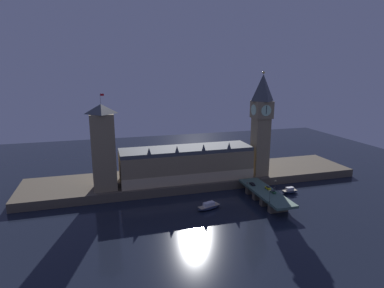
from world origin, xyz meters
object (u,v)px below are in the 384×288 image
Objects in this scene: clock_tower at (261,122)px; pedestrian_mid_walk at (274,188)px; car_northbound_lead at (252,184)px; street_lamp_near at (270,195)px; street_lamp_mid at (275,184)px; victoria_tower at (103,147)px; boat_downstream at (290,191)px; boat_upstream at (209,206)px; pedestrian_far_rail at (247,183)px; car_southbound_lead at (273,192)px; car_southbound_trail at (268,188)px.

pedestrian_mid_walk is at bearing -101.61° from clock_tower.
clock_tower is 14.18× the size of car_northbound_lead.
street_lamp_mid is at bearing 51.12° from street_lamp_near.
victoria_tower reaches higher than street_lamp_near.
clock_tower reaches higher than boat_downstream.
victoria_tower is 9.06× the size of street_lamp_mid.
street_lamp_near is at bearing -26.49° from boat_upstream.
street_lamp_near is 35.93m from boat_downstream.
street_lamp_mid reaches higher than boat_downstream.
street_lamp_near is (-0.40, -27.42, 3.37)m from pedestrian_far_rail.
pedestrian_mid_walk is at bearing 52.60° from car_southbound_lead.
clock_tower is 15.83× the size of car_southbound_trail.
clock_tower is 15.67× the size of car_southbound_lead.
clock_tower reaches higher than car_southbound_trail.
clock_tower reaches higher than street_lamp_mid.
street_lamp_mid is at bearing -47.92° from pedestrian_far_rail.
boat_upstream is at bearing 175.94° from car_southbound_lead.
car_southbound_lead is 0.62× the size of street_lamp_near.
street_lamp_mid is 0.42× the size of boat_upstream.
pedestrian_far_rail reaches higher than pedestrian_mid_walk.
clock_tower reaches higher than car_southbound_lead.
car_southbound_trail is 0.42× the size of boat_downstream.
car_southbound_trail is (5.54, -8.87, 0.09)m from car_northbound_lead.
pedestrian_far_rail is at bearing 132.08° from street_lamp_mid.
pedestrian_far_rail is (-17.41, -18.59, -33.83)m from clock_tower.
car_southbound_trail is (-9.11, -28.80, -34.06)m from clock_tower.
pedestrian_far_rail is (82.00, -20.40, -23.05)m from victoria_tower.
clock_tower reaches higher than street_lamp_near.
street_lamp_near is 33.10m from boat_upstream.
car_southbound_lead is (5.54, -14.55, -0.01)m from car_northbound_lead.
boat_upstream is (-37.14, -3.04, -5.65)m from car_southbound_trail.
boat_upstream is at bearing -175.32° from car_southbound_trail.
boat_upstream is (-37.14, 2.64, -5.55)m from car_southbound_lead.
pedestrian_far_rail reaches higher than boat_upstream.
victoria_tower is 96.60m from street_lamp_near.
car_northbound_lead is 3.09m from pedestrian_far_rail.
car_northbound_lead reaches higher than boat_upstream.
victoria_tower is 31.06× the size of pedestrian_far_rail.
car_southbound_lead is at bearing -69.17° from car_northbound_lead.
car_southbound_lead is at bearing -21.89° from victoria_tower.
boat_upstream reaches higher than boat_downstream.
street_lamp_mid is (93.47, -33.10, -20.14)m from victoria_tower.
car_northbound_lead is at bearing 170.68° from boat_downstream.
pedestrian_mid_walk reaches higher than car_southbound_lead.
street_lamp_near is 1.12× the size of street_lamp_mid.
clock_tower reaches higher than boat_upstream.
clock_tower is 42.35m from pedestrian_far_rail.
car_southbound_trail reaches higher than car_northbound_lead.
car_southbound_trail is 37.69m from boat_upstream.
car_southbound_trail is at bearing -164.40° from boat_downstream.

